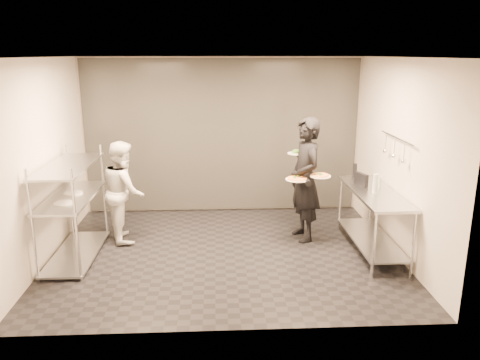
{
  "coord_description": "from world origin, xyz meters",
  "views": [
    {
      "loc": [
        -0.1,
        -6.38,
        2.85
      ],
      "look_at": [
        0.23,
        0.05,
        1.1
      ],
      "focal_mm": 35.0,
      "sensor_mm": 36.0,
      "label": 1
    }
  ],
  "objects_px": {
    "chef": "(124,191)",
    "pizza_plate_near": "(297,179)",
    "pass_rack": "(72,206)",
    "bottle_clear": "(379,182)",
    "salad_plate": "(296,152)",
    "waiter": "(305,180)",
    "pizza_plate_far": "(320,175)",
    "prep_counter": "(373,210)",
    "bottle_dark": "(355,170)",
    "pos_monitor": "(361,180)",
    "bottle_green": "(375,184)"
  },
  "relations": [
    {
      "from": "pass_rack",
      "to": "waiter",
      "type": "xyz_separation_m",
      "value": [
        3.41,
        0.52,
        0.19
      ]
    },
    {
      "from": "pos_monitor",
      "to": "bottle_clear",
      "type": "relative_size",
      "value": 1.51
    },
    {
      "from": "pizza_plate_far",
      "to": "pos_monitor",
      "type": "relative_size",
      "value": 1.1
    },
    {
      "from": "chef",
      "to": "pizza_plate_near",
      "type": "relative_size",
      "value": 4.56
    },
    {
      "from": "pass_rack",
      "to": "chef",
      "type": "bearing_deg",
      "value": 47.53
    },
    {
      "from": "chef",
      "to": "bottle_dark",
      "type": "distance_m",
      "value": 3.68
    },
    {
      "from": "pizza_plate_far",
      "to": "prep_counter",
      "type": "bearing_deg",
      "value": -18.96
    },
    {
      "from": "pizza_plate_far",
      "to": "bottle_green",
      "type": "relative_size",
      "value": 1.1
    },
    {
      "from": "pizza_plate_far",
      "to": "salad_plate",
      "type": "height_order",
      "value": "salad_plate"
    },
    {
      "from": "pizza_plate_far",
      "to": "bottle_clear",
      "type": "xyz_separation_m",
      "value": [
        0.85,
        -0.12,
        -0.09
      ]
    },
    {
      "from": "prep_counter",
      "to": "pizza_plate_near",
      "type": "bearing_deg",
      "value": 163.45
    },
    {
      "from": "pos_monitor",
      "to": "bottle_dark",
      "type": "xyz_separation_m",
      "value": [
        0.05,
        0.52,
        0.01
      ]
    },
    {
      "from": "pizza_plate_near",
      "to": "pos_monitor",
      "type": "relative_size",
      "value": 1.24
    },
    {
      "from": "bottle_dark",
      "to": "pizza_plate_far",
      "type": "bearing_deg",
      "value": -141.38
    },
    {
      "from": "prep_counter",
      "to": "bottle_clear",
      "type": "height_order",
      "value": "bottle_clear"
    },
    {
      "from": "prep_counter",
      "to": "pass_rack",
      "type": "bearing_deg",
      "value": -179.97
    },
    {
      "from": "prep_counter",
      "to": "chef",
      "type": "relative_size",
      "value": 1.15
    },
    {
      "from": "pass_rack",
      "to": "prep_counter",
      "type": "xyz_separation_m",
      "value": [
        4.33,
        0.0,
        -0.14
      ]
    },
    {
      "from": "waiter",
      "to": "pizza_plate_near",
      "type": "distance_m",
      "value": 0.27
    },
    {
      "from": "bottle_clear",
      "to": "salad_plate",
      "type": "bearing_deg",
      "value": 147.36
    },
    {
      "from": "waiter",
      "to": "pizza_plate_near",
      "type": "bearing_deg",
      "value": -51.38
    },
    {
      "from": "salad_plate",
      "to": "pos_monitor",
      "type": "xyz_separation_m",
      "value": [
        0.9,
        -0.58,
        -0.31
      ]
    },
    {
      "from": "chef",
      "to": "pizza_plate_far",
      "type": "bearing_deg",
      "value": -114.45
    },
    {
      "from": "prep_counter",
      "to": "waiter",
      "type": "relative_size",
      "value": 0.93
    },
    {
      "from": "waiter",
      "to": "bottle_clear",
      "type": "bearing_deg",
      "value": 56.86
    },
    {
      "from": "bottle_clear",
      "to": "waiter",
      "type": "bearing_deg",
      "value": 159.47
    },
    {
      "from": "prep_counter",
      "to": "salad_plate",
      "type": "bearing_deg",
      "value": 139.91
    },
    {
      "from": "pass_rack",
      "to": "chef",
      "type": "distance_m",
      "value": 0.89
    },
    {
      "from": "prep_counter",
      "to": "bottle_green",
      "type": "relative_size",
      "value": 6.47
    },
    {
      "from": "pizza_plate_far",
      "to": "bottle_green",
      "type": "xyz_separation_m",
      "value": [
        0.71,
        -0.35,
        -0.04
      ]
    },
    {
      "from": "salad_plate",
      "to": "bottle_clear",
      "type": "relative_size",
      "value": 1.48
    },
    {
      "from": "pass_rack",
      "to": "pizza_plate_near",
      "type": "height_order",
      "value": "pass_rack"
    },
    {
      "from": "pizza_plate_far",
      "to": "bottle_green",
      "type": "distance_m",
      "value": 0.8
    },
    {
      "from": "bottle_dark",
      "to": "pizza_plate_near",
      "type": "bearing_deg",
      "value": -154.79
    },
    {
      "from": "pizza_plate_near",
      "to": "bottle_dark",
      "type": "height_order",
      "value": "bottle_dark"
    },
    {
      "from": "pass_rack",
      "to": "prep_counter",
      "type": "relative_size",
      "value": 0.89
    },
    {
      "from": "waiter",
      "to": "bottle_clear",
      "type": "relative_size",
      "value": 10.42
    },
    {
      "from": "waiter",
      "to": "pizza_plate_far",
      "type": "bearing_deg",
      "value": 20.83
    },
    {
      "from": "chef",
      "to": "bottle_dark",
      "type": "relative_size",
      "value": 7.07
    },
    {
      "from": "pos_monitor",
      "to": "prep_counter",
      "type": "bearing_deg",
      "value": -85.44
    },
    {
      "from": "prep_counter",
      "to": "chef",
      "type": "bearing_deg",
      "value": 170.07
    },
    {
      "from": "prep_counter",
      "to": "pos_monitor",
      "type": "bearing_deg",
      "value": 113.36
    },
    {
      "from": "pizza_plate_near",
      "to": "pass_rack",
      "type": "bearing_deg",
      "value": -174.3
    },
    {
      "from": "pos_monitor",
      "to": "bottle_clear",
      "type": "distance_m",
      "value": 0.27
    },
    {
      "from": "pos_monitor",
      "to": "bottle_dark",
      "type": "distance_m",
      "value": 0.53
    },
    {
      "from": "waiter",
      "to": "bottle_dark",
      "type": "distance_m",
      "value": 0.9
    },
    {
      "from": "chef",
      "to": "pizza_plate_near",
      "type": "distance_m",
      "value": 2.68
    },
    {
      "from": "pizza_plate_far",
      "to": "bottle_dark",
      "type": "height_order",
      "value": "bottle_dark"
    },
    {
      "from": "pass_rack",
      "to": "pizza_plate_near",
      "type": "xyz_separation_m",
      "value": [
        3.25,
        0.32,
        0.27
      ]
    },
    {
      "from": "pizza_plate_near",
      "to": "bottle_dark",
      "type": "xyz_separation_m",
      "value": [
        1.02,
        0.48,
        -0.0
      ]
    }
  ]
}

